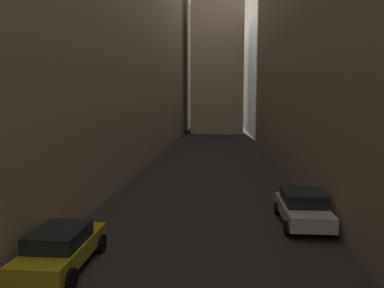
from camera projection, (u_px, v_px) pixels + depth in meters
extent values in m
plane|color=#232326|center=(214.00, 152.00, 39.62)|extent=(264.00, 264.00, 0.00)
cube|color=gray|center=(106.00, 41.00, 41.15)|extent=(13.46, 108.00, 24.25)
cube|color=#756B5B|center=(322.00, 63.00, 39.58)|extent=(12.02, 108.00, 19.14)
cube|color=#9E9384|center=(218.00, 14.00, 62.14)|extent=(8.56, 8.56, 40.05)
cube|color=#A59919|center=(62.00, 250.00, 11.99)|extent=(1.69, 4.06, 0.56)
cube|color=black|center=(59.00, 236.00, 11.77)|extent=(1.56, 2.04, 0.51)
cylinder|color=black|center=(56.00, 242.00, 13.45)|extent=(0.22, 0.67, 0.67)
cylinder|color=black|center=(101.00, 243.00, 13.32)|extent=(0.22, 0.67, 0.67)
cylinder|color=black|center=(13.00, 278.00, 10.72)|extent=(0.22, 0.67, 0.67)
cylinder|color=black|center=(70.00, 280.00, 10.59)|extent=(0.22, 0.67, 0.67)
cube|color=#B7B7BC|center=(303.00, 211.00, 16.25)|extent=(1.83, 4.12, 0.63)
cube|color=black|center=(303.00, 197.00, 16.30)|extent=(1.68, 2.19, 0.55)
cylinder|color=black|center=(277.00, 208.00, 17.75)|extent=(0.22, 0.62, 0.62)
cylinder|color=black|center=(316.00, 209.00, 17.60)|extent=(0.22, 0.62, 0.62)
cylinder|color=black|center=(287.00, 228.00, 14.97)|extent=(0.22, 0.62, 0.62)
cylinder|color=black|center=(333.00, 229.00, 14.83)|extent=(0.22, 0.62, 0.62)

